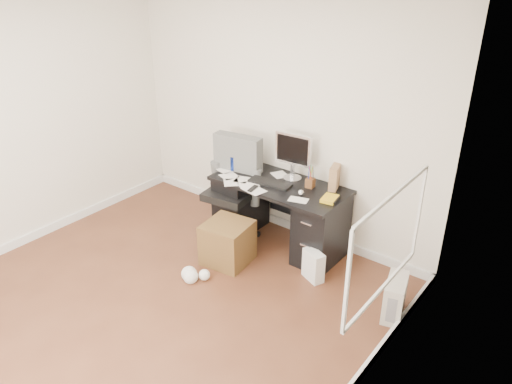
% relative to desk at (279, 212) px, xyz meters
% --- Properties ---
extents(ground, '(4.00, 4.00, 0.00)m').
position_rel_desk_xyz_m(ground, '(-0.30, -1.65, -0.40)').
color(ground, '#4E2819').
rests_on(ground, ground).
extents(room_shell, '(4.02, 4.02, 2.71)m').
position_rel_desk_xyz_m(room_shell, '(-0.27, -1.62, 1.26)').
color(room_shell, silver).
rests_on(room_shell, ground).
extents(desk, '(1.50, 0.70, 0.75)m').
position_rel_desk_xyz_m(desk, '(0.00, 0.00, 0.00)').
color(desk, black).
rests_on(desk, ground).
extents(loose_papers, '(1.10, 0.60, 0.00)m').
position_rel_desk_xyz_m(loose_papers, '(-0.20, -0.05, 0.35)').
color(loose_papers, white).
rests_on(loose_papers, desk).
extents(lcd_monitor, '(0.44, 0.28, 0.54)m').
position_rel_desk_xyz_m(lcd_monitor, '(0.05, 0.17, 0.62)').
color(lcd_monitor, silver).
rests_on(lcd_monitor, desk).
extents(keyboard, '(0.49, 0.22, 0.03)m').
position_rel_desk_xyz_m(keyboard, '(-0.07, -0.08, 0.36)').
color(keyboard, black).
rests_on(keyboard, desk).
extents(computer_mouse, '(0.07, 0.07, 0.06)m').
position_rel_desk_xyz_m(computer_mouse, '(0.34, -0.11, 0.38)').
color(computer_mouse, silver).
rests_on(computer_mouse, desk).
extents(travel_mug, '(0.09, 0.09, 0.17)m').
position_rel_desk_xyz_m(travel_mug, '(-0.63, -0.04, 0.44)').
color(travel_mug, navy).
rests_on(travel_mug, desk).
extents(white_binder, '(0.17, 0.29, 0.31)m').
position_rel_desk_xyz_m(white_binder, '(-0.62, 0.15, 0.51)').
color(white_binder, silver).
rests_on(white_binder, desk).
extents(magazine_file, '(0.17, 0.24, 0.26)m').
position_rel_desk_xyz_m(magazine_file, '(0.52, 0.26, 0.48)').
color(magazine_file, '#916446').
rests_on(magazine_file, desk).
extents(pen_cup, '(0.11, 0.11, 0.25)m').
position_rel_desk_xyz_m(pen_cup, '(0.31, 0.12, 0.47)').
color(pen_cup, brown).
rests_on(pen_cup, desk).
extents(yellow_book, '(0.19, 0.22, 0.03)m').
position_rel_desk_xyz_m(yellow_book, '(0.64, -0.02, 0.37)').
color(yellow_book, yellow).
rests_on(yellow_book, desk).
extents(paper_remote, '(0.27, 0.23, 0.02)m').
position_rel_desk_xyz_m(paper_remote, '(-0.12, -0.30, 0.36)').
color(paper_remote, white).
rests_on(paper_remote, desk).
extents(office_chair, '(0.75, 0.75, 1.16)m').
position_rel_desk_xyz_m(office_chair, '(-0.57, -0.17, 0.18)').
color(office_chair, '#4D4F4D').
rests_on(office_chair, ground).
extents(pc_tower, '(0.26, 0.42, 0.38)m').
position_rel_desk_xyz_m(pc_tower, '(1.56, -0.38, -0.21)').
color(pc_tower, beige).
rests_on(pc_tower, ground).
extents(shopping_bag, '(0.29, 0.25, 0.32)m').
position_rel_desk_xyz_m(shopping_bag, '(0.69, -0.36, -0.24)').
color(shopping_bag, white).
rests_on(shopping_bag, ground).
extents(wicker_basket, '(0.51, 0.51, 0.46)m').
position_rel_desk_xyz_m(wicker_basket, '(-0.21, -0.64, -0.17)').
color(wicker_basket, '#503418').
rests_on(wicker_basket, ground).
extents(desk_printer, '(0.33, 0.28, 0.19)m').
position_rel_desk_xyz_m(desk_printer, '(-0.55, 0.12, -0.30)').
color(desk_printer, slate).
rests_on(desk_printer, ground).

